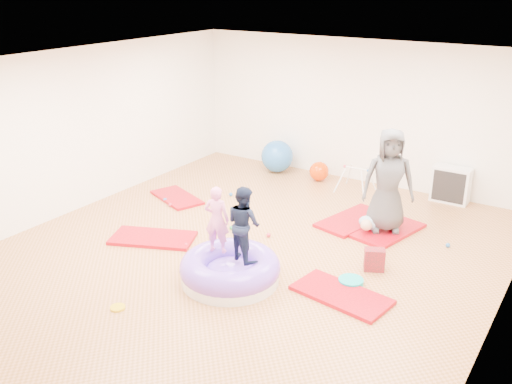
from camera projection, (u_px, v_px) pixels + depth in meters
The scene contains 19 objects.
room at pixel (245, 165), 8.03m from camera, with size 7.01×8.01×2.81m.
gym_mat_front_left at pixel (153, 238), 8.99m from camera, with size 1.29×0.65×0.05m, color red.
gym_mat_mid_left at pixel (177, 197), 10.64m from camera, with size 1.12×0.56×0.05m, color red.
gym_mat_center_back at pixel (353, 220), 9.64m from camera, with size 1.33×0.66×0.06m, color red.
gym_mat_right at pixel (341, 295), 7.40m from camera, with size 1.26×0.63×0.05m, color red.
gym_mat_rear_right at pixel (389, 231), 9.24m from camera, with size 1.27×0.64×0.05m, color red.
inflatable_cushion at pixel (230, 270), 7.72m from camera, with size 1.37×1.37×0.43m.
child_pink at pixel (217, 216), 7.67m from camera, with size 0.35×0.23×0.95m, color pink.
child_navy at pixel (244, 220), 7.45m from camera, with size 0.50×0.39×1.03m, color black.
adult_caregiver at pixel (388, 181), 8.95m from camera, with size 0.82×0.53×1.67m, color #454548.
infant at pixel (370, 223), 9.17m from camera, with size 0.39×0.40×0.23m.
ball_pit_balls at pixel (239, 226), 9.40m from camera, with size 4.98×2.65×0.07m.
exercise_ball_blue at pixel (277, 156), 12.00m from camera, with size 0.67×0.67×0.67m, color blue.
exercise_ball_orange at pixel (319, 171), 11.52m from camera, with size 0.39×0.39×0.39m, color #E53900.
infant_play_gym at pixel (356, 176), 10.85m from camera, with size 0.65×0.61×0.49m.
cube_shelf at pixel (451, 185), 10.39m from camera, with size 0.66×0.33×0.66m.
balance_disc at pixel (351, 282), 7.69m from camera, with size 0.34×0.34×0.08m, color #0EB1AD.
backpack at pixel (374, 260), 8.02m from camera, with size 0.28×0.17×0.32m, color red.
yellow_toy at pixel (118, 308), 7.13m from camera, with size 0.19×0.19×0.03m, color gold.
Camera 1 is at (4.27, -6.34, 3.91)m, focal length 40.00 mm.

